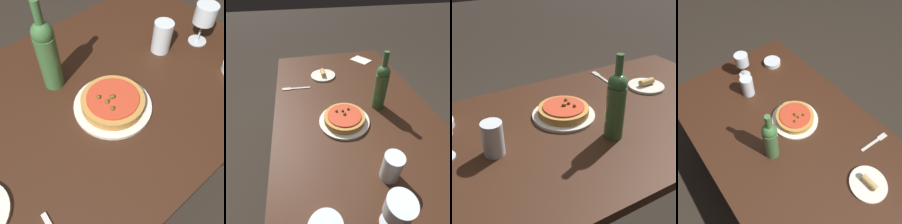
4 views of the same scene
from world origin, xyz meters
The scene contains 10 objects.
ground_plane centered at (0.00, 0.00, 0.00)m, with size 14.00×14.00×0.00m, color #2D261E.
dining_table centered at (0.00, 0.00, 0.68)m, with size 1.53×0.87×0.76m.
dinner_plate centered at (-0.10, 0.08, 0.77)m, with size 0.26×0.26×0.01m.
pizza centered at (-0.10, 0.08, 0.79)m, with size 0.21×0.21×0.05m.
wine_glass centered at (-0.58, 0.04, 0.88)m, with size 0.08×0.08×0.16m.
wine_bottle centered at (-0.01, -0.14, 0.90)m, with size 0.07×0.07×0.32m.
water_cup centered at (-0.43, -0.02, 0.82)m, with size 0.07×0.07×0.12m.
fork centered at (0.27, 0.32, 0.77)m, with size 0.03×0.18×0.00m.
side_plate centered at (0.39, 0.11, 0.77)m, with size 0.17×0.17×0.04m.
paper_napkin centered at (0.59, -0.24, 0.76)m, with size 0.19×0.18×0.00m.
Camera 2 is at (-0.73, 0.25, 1.39)m, focal length 28.00 mm.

